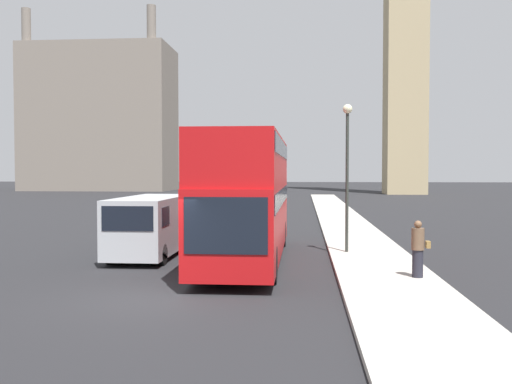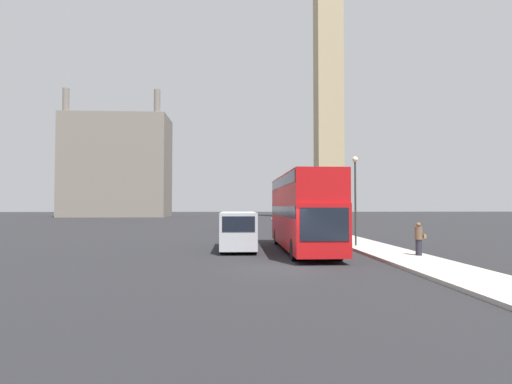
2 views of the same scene
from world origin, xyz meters
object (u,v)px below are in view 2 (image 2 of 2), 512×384
at_px(pedestrian, 419,239).
at_px(parked_sedan, 231,224).
at_px(street_lamp, 355,187).
at_px(red_double_decker_bus, 302,209).
at_px(white_van, 238,230).
at_px(clock_tower, 328,46).

xyz_separation_m(pedestrian, parked_sedan, (-9.65, 23.06, -0.27)).
xyz_separation_m(pedestrian, street_lamp, (-1.66, 5.09, 2.87)).
xyz_separation_m(red_double_decker_bus, parked_sedan, (-4.34, 19.56, -1.76)).
height_order(white_van, pedestrian, white_van).
bearing_deg(red_double_decker_bus, street_lamp, 23.53).
height_order(red_double_decker_bus, parked_sedan, red_double_decker_bus).
height_order(red_double_decker_bus, pedestrian, red_double_decker_bus).
distance_m(red_double_decker_bus, pedestrian, 6.53).
distance_m(pedestrian, street_lamp, 6.07).
bearing_deg(red_double_decker_bus, pedestrian, -33.43).
distance_m(pedestrian, parked_sedan, 25.00).
xyz_separation_m(white_van, parked_sedan, (-0.60, 18.83, -0.51)).
bearing_deg(clock_tower, pedestrian, -99.51).
bearing_deg(clock_tower, red_double_decker_bus, -104.83).
xyz_separation_m(clock_tower, red_double_decker_bus, (-16.04, -60.61, -34.50)).
height_order(clock_tower, street_lamp, clock_tower).
xyz_separation_m(white_van, pedestrian, (9.05, -4.23, -0.24)).
relative_size(red_double_decker_bus, parked_sedan, 2.74).
bearing_deg(clock_tower, white_van, -108.29).
distance_m(red_double_decker_bus, parked_sedan, 20.11).
distance_m(street_lamp, parked_sedan, 19.91).
bearing_deg(parked_sedan, street_lamp, -66.04).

